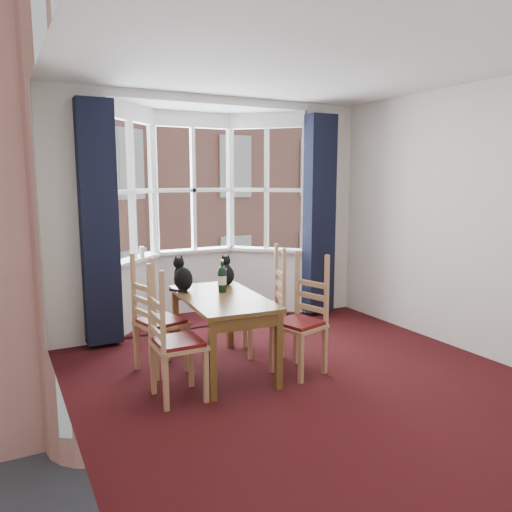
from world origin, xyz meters
TOP-DOWN VIEW (x-y plane):
  - floor at (0.00, 0.00)m, footprint 4.50×4.50m
  - ceiling at (0.00, 0.00)m, footprint 4.50×4.50m
  - wall_left at (-2.00, 0.00)m, footprint 0.00×4.50m
  - wall_right at (2.00, 0.00)m, footprint 0.00×4.50m
  - wall_back_pier_left at (-1.65, 2.25)m, footprint 0.70×0.12m
  - wall_back_pier_right at (1.65, 2.25)m, footprint 0.70×0.12m
  - bay_window at (0.00, 2.75)m, footprint 2.76×0.94m
  - curtain_left at (-1.42, 2.07)m, footprint 0.38×0.22m
  - curtain_right at (1.42, 2.07)m, footprint 0.38×0.22m
  - dining_table at (-0.54, 0.83)m, footprint 0.81×1.37m
  - chair_left_near at (-1.21, 0.42)m, footprint 0.40×0.42m
  - chair_left_far at (-1.16, 1.06)m, footprint 0.49×0.50m
  - chair_right_near at (0.15, 0.45)m, footprint 0.50×0.52m
  - chair_right_far at (0.12, 1.05)m, footprint 0.51×0.52m
  - cat_left at (-0.79, 1.24)m, footprint 0.22×0.28m
  - cat_right at (-0.30, 1.29)m, footprint 0.24×0.27m
  - wine_bottle at (-0.47, 0.98)m, footprint 0.08×0.08m
  - candle_tall at (-0.83, 2.60)m, footprint 0.06×0.06m
  - street at (0.00, 32.25)m, footprint 80.00×80.00m
  - tenement_building at (0.00, 14.01)m, footprint 18.40×7.80m

SIDE VIEW (x-z plane):
  - street at x=0.00m, z-range -6.00..-6.00m
  - floor at x=0.00m, z-range 0.00..0.00m
  - chair_left_near at x=-1.21m, z-range 0.01..0.93m
  - chair_left_far at x=-1.16m, z-range 0.01..0.93m
  - chair_right_near at x=0.15m, z-range 0.01..0.93m
  - chair_right_far at x=0.12m, z-range 0.01..0.93m
  - dining_table at x=-0.54m, z-range 0.27..1.00m
  - cat_right at x=-0.30m, z-range 0.69..1.01m
  - cat_left at x=-0.79m, z-range 0.69..1.04m
  - wine_bottle at x=-0.47m, z-range 0.71..1.03m
  - candle_tall at x=-0.83m, z-range 0.87..1.01m
  - curtain_left at x=-1.42m, z-range 0.05..2.65m
  - curtain_right at x=1.42m, z-range 0.05..2.65m
  - wall_left at x=-2.00m, z-range -0.85..3.65m
  - wall_right at x=2.00m, z-range -0.85..3.65m
  - wall_back_pier_left at x=-1.65m, z-range 0.00..2.80m
  - wall_back_pier_right at x=1.65m, z-range 0.00..2.80m
  - bay_window at x=0.00m, z-range 0.00..2.80m
  - tenement_building at x=0.00m, z-range -6.00..9.20m
  - ceiling at x=0.00m, z-range 2.80..2.80m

